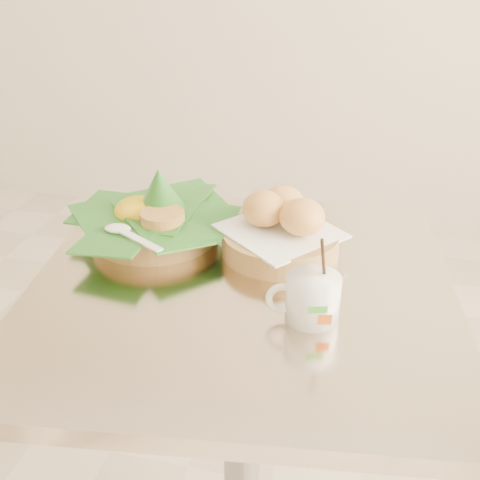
% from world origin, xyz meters
% --- Properties ---
extents(cafe_table, '(0.78, 0.78, 0.75)m').
position_xyz_m(cafe_table, '(0.20, -0.01, 0.53)').
color(cafe_table, gray).
rests_on(cafe_table, floor).
extents(rice_basket, '(0.30, 0.30, 0.15)m').
position_xyz_m(rice_basket, '(0.00, 0.12, 0.79)').
color(rice_basket, '#AC8749').
rests_on(rice_basket, cafe_table).
extents(bread_basket, '(0.25, 0.25, 0.11)m').
position_xyz_m(bread_basket, '(0.25, 0.11, 0.79)').
color(bread_basket, '#AC8749').
rests_on(bread_basket, cafe_table).
extents(coffee_mug, '(0.11, 0.09, 0.14)m').
position_xyz_m(coffee_mug, '(0.33, -0.09, 0.79)').
color(coffee_mug, white).
rests_on(coffee_mug, cafe_table).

